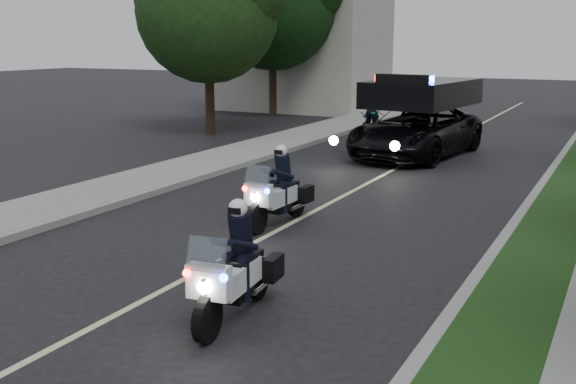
{
  "coord_description": "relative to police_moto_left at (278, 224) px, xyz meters",
  "views": [
    {
      "loc": [
        6.02,
        -7.21,
        3.66
      ],
      "look_at": [
        0.64,
        3.38,
        1.0
      ],
      "focal_mm": 42.79,
      "sensor_mm": 36.0,
      "label": 1
    }
  ],
  "objects": [
    {
      "name": "tree_left_far",
      "position": [
        -9.49,
        17.5,
        0.0
      ],
      "size": [
        6.23,
        6.23,
        10.03
      ],
      "primitive_type": null,
      "rotation": [
        0.0,
        0.0,
        0.04
      ],
      "color": "black",
      "rests_on": "ground"
    },
    {
      "name": "curb_right",
      "position": [
        4.31,
        5.39,
        0.07
      ],
      "size": [
        0.2,
        60.0,
        0.15
      ],
      "primitive_type": "cube",
      "color": "gray",
      "rests_on": "ground"
    },
    {
      "name": "sidewalk_left",
      "position": [
        -4.99,
        5.39,
        0.08
      ],
      "size": [
        2.0,
        60.0,
        0.16
      ],
      "primitive_type": "cube",
      "color": "gray",
      "rests_on": "ground"
    },
    {
      "name": "cyclist",
      "position": [
        -2.66,
        12.63,
        0.0
      ],
      "size": [
        0.64,
        0.44,
        1.72
      ],
      "primitive_type": "imported",
      "rotation": [
        0.0,
        0.0,
        3.18
      ],
      "color": "black",
      "rests_on": "ground"
    },
    {
      "name": "ground",
      "position": [
        0.21,
        -4.61,
        0.0
      ],
      "size": [
        120.0,
        120.0,
        0.0
      ],
      "primitive_type": "plane",
      "color": "black",
      "rests_on": "ground"
    },
    {
      "name": "police_suv",
      "position": [
        0.07,
        9.27,
        0.0
      ],
      "size": [
        3.32,
        6.05,
        2.81
      ],
      "primitive_type": "imported",
      "rotation": [
        0.0,
        0.0,
        -0.12
      ],
      "color": "black",
      "rests_on": "ground"
    },
    {
      "name": "building_far",
      "position": [
        -9.79,
        21.39,
        3.5
      ],
      "size": [
        8.0,
        6.0,
        7.0
      ],
      "primitive_type": "cube",
      "color": "#A8A396",
      "rests_on": "ground"
    },
    {
      "name": "tree_left_near",
      "position": [
        -8.63,
        10.72,
        0.0
      ],
      "size": [
        6.72,
        6.72,
        9.08
      ],
      "primitive_type": null,
      "rotation": [
        0.0,
        0.0,
        0.27
      ],
      "color": "#1C3C14",
      "rests_on": "ground"
    },
    {
      "name": "grass_verge",
      "position": [
        5.01,
        5.39,
        0.08
      ],
      "size": [
        1.2,
        60.0,
        0.16
      ],
      "primitive_type": "cube",
      "color": "#193814",
      "rests_on": "ground"
    },
    {
      "name": "lane_marking",
      "position": [
        0.21,
        5.39,
        0.0
      ],
      "size": [
        0.12,
        50.0,
        0.01
      ],
      "primitive_type": "cube",
      "color": "#BFB78C",
      "rests_on": "ground"
    },
    {
      "name": "curb_left",
      "position": [
        -3.89,
        5.39,
        0.07
      ],
      "size": [
        0.2,
        60.0,
        0.15
      ],
      "primitive_type": "cube",
      "color": "gray",
      "rests_on": "ground"
    },
    {
      "name": "bicycle",
      "position": [
        -2.66,
        12.63,
        0.0
      ],
      "size": [
        0.71,
        1.94,
        1.01
      ],
      "primitive_type": "imported",
      "rotation": [
        0.0,
        0.0,
        -0.02
      ],
      "color": "black",
      "rests_on": "ground"
    },
    {
      "name": "police_moto_left",
      "position": [
        0.0,
        0.0,
        0.0
      ],
      "size": [
        0.74,
        1.93,
        1.62
      ],
      "primitive_type": null,
      "rotation": [
        0.0,
        0.0,
        -0.04
      ],
      "color": "silver",
      "rests_on": "ground"
    },
    {
      "name": "police_moto_right",
      "position": [
        1.69,
        -4.45,
        0.0
      ],
      "size": [
        0.87,
        1.96,
        1.62
      ],
      "primitive_type": null,
      "rotation": [
        0.0,
        0.0,
        0.11
      ],
      "color": "white",
      "rests_on": "ground"
    }
  ]
}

